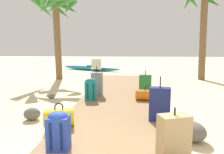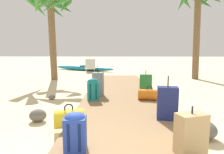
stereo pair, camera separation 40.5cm
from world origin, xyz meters
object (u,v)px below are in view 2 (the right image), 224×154
Objects in this scene: suitcase_green at (146,84)px; palm_tree_far_left at (51,14)px; lounge_chair at (91,67)px; duffel_bag_orange at (149,95)px; kayak at (84,68)px; suitcase_navy at (167,103)px; suitcase_grey at (98,84)px; suitcase_tan at (191,133)px; palm_tree_far_right at (198,9)px; duffel_bag_yellow at (69,118)px; backpack_blue at (75,130)px; backpack_teal at (93,89)px.

palm_tree_far_left is (-3.81, 3.25, 2.62)m from suitcase_green.
duffel_bag_orange is at bearing -71.21° from lounge_chair.
duffel_bag_orange is 8.57m from kayak.
lounge_chair reaches higher than suitcase_green.
suitcase_navy is 7.25m from palm_tree_far_left.
suitcase_tan is at bearing -65.59° from suitcase_grey.
palm_tree_far_left reaches higher than suitcase_tan.
palm_tree_far_right reaches higher than lounge_chair.
duffel_bag_yellow is 9.27m from lounge_chair.
suitcase_navy is at bearing -73.78° from lounge_chair.
lounge_chair reaches higher than backpack_blue.
duffel_bag_orange is 1.56m from suitcase_navy.
palm_tree_far_right is 7.61m from kayak.
palm_tree_far_left is 2.52× the size of lounge_chair.
suitcase_navy is at bearing 13.74° from duffel_bag_yellow.
duffel_bag_yellow is at bearing -82.75° from kayak.
duffel_bag_orange is at bearing -69.31° from kayak.
suitcase_grey is 1.51× the size of duffel_bag_yellow.
duffel_bag_orange is 1.54m from backpack_teal.
duffel_bag_yellow is at bearing -96.62° from backpack_teal.
lounge_chair is (1.34, 3.25, -2.67)m from palm_tree_far_left.
kayak is at bearing 110.69° from duffel_bag_orange.
suitcase_navy is (1.57, 1.27, 0.04)m from backpack_blue.
suitcase_green reaches higher than kayak.
palm_tree_far_right is at bearing -27.46° from lounge_chair.
suitcase_navy is (1.85, 0.45, 0.16)m from duffel_bag_yellow.
backpack_teal is 0.14× the size of kayak.
palm_tree_far_left is at bearing 108.86° from backpack_blue.
backpack_teal is 0.38× the size of lounge_chair.
duffel_bag_yellow is 0.13× the size of palm_tree_far_right.
backpack_blue is 0.62× the size of suitcase_navy.
backpack_teal is 0.14× the size of palm_tree_far_right.
duffel_bag_orange is 0.17× the size of palm_tree_far_left.
duffel_bag_yellow is 0.91× the size of duffel_bag_orange.
duffel_bag_orange is 0.99× the size of suitcase_tan.
duffel_bag_orange is 0.15× the size of palm_tree_far_right.
suitcase_green is 0.48× the size of lounge_chair.
duffel_bag_yellow is at bearing 154.56° from suitcase_tan.
suitcase_grey is at bearing 127.16° from suitcase_navy.
suitcase_navy reaches higher than duffel_bag_yellow.
palm_tree_far_left is at bearing 119.24° from backpack_teal.
palm_tree_far_left is 0.91× the size of kayak.
suitcase_grey is 0.23× the size of palm_tree_far_left.
suitcase_grey is at bearing 82.76° from duffel_bag_yellow.
duffel_bag_orange is at bearing -46.38° from palm_tree_far_left.
backpack_blue is 8.99m from palm_tree_far_right.
palm_tree_far_left is at bearing 108.93° from duffel_bag_yellow.
palm_tree_far_right is 6.75m from palm_tree_far_left.
suitcase_green is (-0.09, 2.28, -0.03)m from suitcase_navy.
suitcase_navy is at bearing -52.84° from suitcase_grey.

